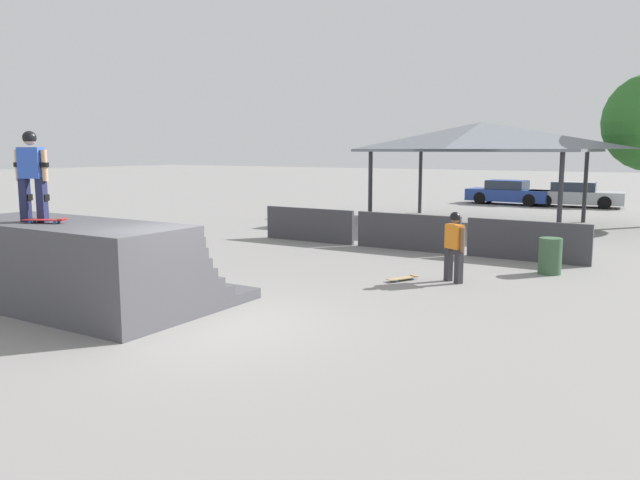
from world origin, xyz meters
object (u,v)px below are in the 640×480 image
(trash_bin, at_px, (550,256))
(parked_car_blue, at_px, (508,193))
(skater_on_deck, at_px, (32,170))
(skateboard_on_ground, at_px, (403,278))
(skateboard_on_deck, at_px, (46,220))
(parked_car_silver, at_px, (575,195))
(bystander_walking, at_px, (454,241))

(trash_bin, relative_size, parked_car_blue, 0.19)
(skater_on_deck, relative_size, skateboard_on_ground, 2.07)
(skateboard_on_deck, distance_m, trash_bin, 10.84)
(skater_on_deck, xyz_separation_m, skateboard_on_deck, (0.38, -0.04, -0.87))
(parked_car_silver, bearing_deg, skateboard_on_deck, -104.53)
(parked_car_blue, bearing_deg, skateboard_on_deck, -88.52)
(parked_car_blue, height_order, parked_car_silver, same)
(skateboard_on_deck, xyz_separation_m, skateboard_on_ground, (4.33, 5.75, -1.59))
(trash_bin, relative_size, parked_car_silver, 0.18)
(parked_car_silver, bearing_deg, skateboard_on_ground, -95.41)
(skateboard_on_ground, bearing_deg, skater_on_deck, 166.91)
(skater_on_deck, bearing_deg, trash_bin, 28.37)
(bystander_walking, height_order, parked_car_silver, bystander_walking)
(skateboard_on_deck, distance_m, parked_car_blue, 26.69)
(parked_car_silver, bearing_deg, skater_on_deck, -105.34)
(skateboard_on_deck, relative_size, parked_car_blue, 0.18)
(skateboard_on_deck, height_order, bystander_walking, skateboard_on_deck)
(skateboard_on_ground, bearing_deg, bystander_walking, -40.75)
(bystander_walking, relative_size, trash_bin, 1.83)
(skater_on_deck, distance_m, skateboard_on_deck, 0.95)
(skateboard_on_deck, xyz_separation_m, trash_bin, (6.94, 8.23, -1.23))
(bystander_walking, height_order, skateboard_on_ground, bystander_walking)
(trash_bin, bearing_deg, skateboard_on_ground, -136.35)
(bystander_walking, height_order, parked_car_blue, bystander_walking)
(skater_on_deck, xyz_separation_m, parked_car_silver, (4.77, 26.85, -1.92))
(parked_car_blue, bearing_deg, bystander_walking, -74.48)
(skateboard_on_ground, bearing_deg, parked_car_blue, 35.25)
(bystander_walking, distance_m, parked_car_silver, 20.74)
(skater_on_deck, distance_m, skateboard_on_ground, 7.81)
(skater_on_deck, relative_size, parked_car_silver, 0.35)
(trash_bin, bearing_deg, parked_car_silver, 97.78)
(skateboard_on_ground, height_order, trash_bin, trash_bin)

